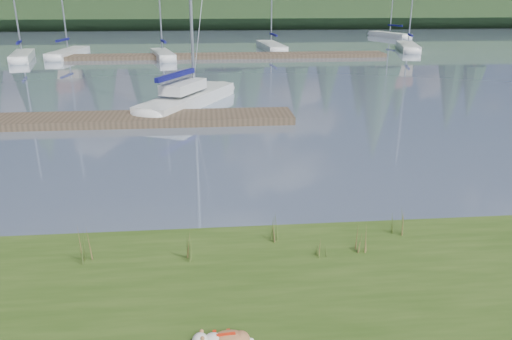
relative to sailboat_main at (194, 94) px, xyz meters
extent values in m
plane|color=slate|center=(0.05, 17.50, -0.42)|extent=(200.00, 200.00, 0.00)
cube|color=black|center=(0.05, 60.50, 2.08)|extent=(200.00, 20.00, 5.00)
ellipsoid|color=#A1663C|center=(0.87, -17.96, 0.30)|extent=(0.44, 0.32, 0.10)
cube|color=silver|center=(-0.25, -0.51, -0.20)|extent=(4.43, 6.82, 0.70)
ellipsoid|color=silver|center=(1.27, 2.56, -0.20)|extent=(2.17, 2.34, 0.70)
cube|color=#0E0E51|center=(-0.70, -1.41, 1.13)|extent=(1.56, 2.88, 0.20)
cube|color=silver|center=(-0.42, -0.86, 0.53)|extent=(2.08, 2.71, 0.45)
cube|color=#4C3D2C|center=(-3.95, -3.50, -0.27)|extent=(16.00, 2.00, 0.30)
cube|color=#4C3D2C|center=(2.05, 17.50, -0.27)|extent=(26.00, 2.20, 0.30)
cube|color=silver|center=(-13.62, 17.59, -0.20)|extent=(2.65, 6.12, 0.70)
ellipsoid|color=silver|center=(-14.28, 20.50, -0.20)|extent=(1.63, 1.88, 0.70)
cube|color=#0E0E51|center=(-13.44, 16.79, 0.98)|extent=(0.72, 2.36, 0.20)
cube|color=silver|center=(-10.60, 19.35, -0.20)|extent=(2.15, 6.40, 0.70)
ellipsoid|color=silver|center=(-10.24, 22.47, -0.20)|extent=(1.56, 1.86, 0.70)
cube|color=#0E0E51|center=(-10.70, 18.50, 0.98)|extent=(0.49, 2.50, 0.20)
cube|color=silver|center=(-2.86, 17.42, -0.20)|extent=(2.45, 5.63, 0.70)
ellipsoid|color=silver|center=(-3.47, 20.10, -0.20)|extent=(1.50, 1.73, 0.70)
cube|color=#0E0E51|center=(-2.69, 16.69, 0.98)|extent=(0.68, 2.17, 0.20)
cube|color=silver|center=(6.51, 23.23, -0.20)|extent=(2.13, 7.08, 0.70)
ellipsoid|color=silver|center=(6.23, 26.71, -0.20)|extent=(1.67, 2.02, 0.70)
cube|color=#0E0E51|center=(6.58, 22.28, 0.98)|extent=(0.42, 2.78, 0.20)
cube|color=silver|center=(18.80, 21.58, -0.20)|extent=(3.10, 6.73, 0.70)
ellipsoid|color=silver|center=(19.63, 24.76, -0.20)|extent=(1.84, 2.10, 0.70)
cube|color=#0E0E51|center=(18.58, 20.72, 0.98)|extent=(0.85, 2.58, 0.20)
cube|color=silver|center=(21.88, 35.00, -0.20)|extent=(3.28, 6.37, 0.70)
ellipsoid|color=silver|center=(20.92, 37.97, -0.20)|extent=(1.82, 2.04, 0.70)
cube|color=#0E0E51|center=(22.15, 34.19, 0.98)|extent=(0.96, 2.42, 0.20)
cone|color=#475B23|center=(0.22, -15.24, 0.24)|extent=(0.03, 0.03, 0.63)
cone|color=brown|center=(0.33, -15.31, 0.18)|extent=(0.03, 0.03, 0.50)
cone|color=#475B23|center=(0.28, -15.21, 0.27)|extent=(0.03, 0.03, 0.69)
cone|color=brown|center=(0.36, -15.27, 0.15)|extent=(0.03, 0.03, 0.44)
cone|color=#475B23|center=(0.24, -15.32, 0.21)|extent=(0.03, 0.03, 0.56)
cone|color=#475B23|center=(1.88, -14.64, 0.18)|extent=(0.03, 0.03, 0.51)
cone|color=brown|center=(1.99, -14.71, 0.13)|extent=(0.03, 0.03, 0.41)
cone|color=#475B23|center=(1.94, -14.61, 0.21)|extent=(0.03, 0.03, 0.56)
cone|color=brown|center=(2.02, -14.67, 0.11)|extent=(0.03, 0.03, 0.36)
cone|color=#475B23|center=(1.90, -14.72, 0.16)|extent=(0.03, 0.03, 0.46)
cone|color=#475B23|center=(3.40, -15.22, 0.18)|extent=(0.03, 0.03, 0.52)
cone|color=brown|center=(3.51, -15.29, 0.13)|extent=(0.03, 0.03, 0.41)
cone|color=#475B23|center=(3.46, -15.19, 0.21)|extent=(0.03, 0.03, 0.57)
cone|color=brown|center=(3.54, -15.25, 0.11)|extent=(0.03, 0.03, 0.36)
cone|color=#475B23|center=(3.42, -15.30, 0.16)|extent=(0.03, 0.03, 0.46)
cone|color=#475B23|center=(-1.63, -15.13, 0.22)|extent=(0.03, 0.03, 0.58)
cone|color=brown|center=(-1.52, -15.20, 0.16)|extent=(0.03, 0.03, 0.47)
cone|color=#475B23|center=(-1.57, -15.10, 0.25)|extent=(0.03, 0.03, 0.64)
cone|color=brown|center=(-1.49, -15.16, 0.13)|extent=(0.03, 0.03, 0.41)
cone|color=#475B23|center=(-1.61, -15.21, 0.19)|extent=(0.03, 0.03, 0.52)
cone|color=#475B23|center=(2.61, -15.33, 0.10)|extent=(0.03, 0.03, 0.34)
cone|color=brown|center=(2.72, -15.40, 0.06)|extent=(0.03, 0.03, 0.27)
cone|color=#475B23|center=(2.67, -15.30, 0.11)|extent=(0.03, 0.03, 0.38)
cone|color=brown|center=(2.75, -15.36, 0.05)|extent=(0.03, 0.03, 0.24)
cone|color=#475B23|center=(2.63, -15.41, 0.08)|extent=(0.03, 0.03, 0.31)
cone|color=#475B23|center=(4.30, -14.60, 0.20)|extent=(0.03, 0.03, 0.54)
cone|color=brown|center=(4.41, -14.67, 0.14)|extent=(0.03, 0.03, 0.43)
cone|color=#475B23|center=(4.36, -14.57, 0.23)|extent=(0.03, 0.03, 0.60)
cone|color=brown|center=(4.44, -14.63, 0.12)|extent=(0.03, 0.03, 0.38)
cone|color=#475B23|center=(4.32, -14.68, 0.17)|extent=(0.03, 0.03, 0.49)
cube|color=#33281C|center=(0.05, -14.10, -0.35)|extent=(60.00, 0.50, 0.14)
camera|label=1|loc=(0.72, -23.28, 4.46)|focal=35.00mm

